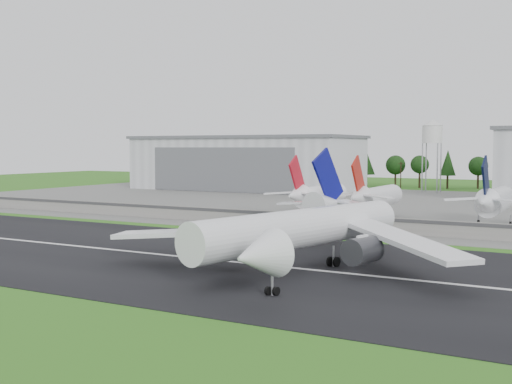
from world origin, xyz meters
The scene contains 13 objects.
ground centered at (0.00, 0.00, 0.00)m, with size 600.00×600.00×0.00m, color #286317.
runway centered at (0.00, 10.00, 0.05)m, with size 320.00×60.00×0.10m, color black.
runway_centerline centered at (0.00, 10.00, 0.11)m, with size 220.00×1.00×0.02m, color white.
apron centered at (0.00, 120.00, 0.05)m, with size 320.00×150.00×0.10m, color slate.
blast_fence centered at (0.00, 54.99, 1.81)m, with size 240.00×0.61×3.50m.
hangar_west centered at (-80.00, 164.92, 11.63)m, with size 97.00×44.00×23.20m.
water_tower centered at (-5.00, 185.00, 24.55)m, with size 8.40×8.40×29.40m.
utility_poles centered at (0.00, 200.00, 0.00)m, with size 230.00×3.00×12.00m, color black, non-canonical shape.
treeline centered at (0.00, 215.00, 0.00)m, with size 320.00×16.00×22.00m, color black, non-canonical shape.
main_airliner centered at (18.49, 9.58, 4.89)m, with size 55.62×58.64×18.17m.
parked_jet_red_a centered at (-8.39, 76.52, 5.95)m, with size 7.36×31.29×16.44m.
parked_jet_red_b centered at (7.34, 76.53, 5.99)m, with size 7.36×31.29×16.49m.
parked_jet_navy centered at (35.61, 76.56, 6.14)m, with size 7.36×31.29×16.65m.
Camera 1 is at (58.70, -76.51, 18.32)m, focal length 45.00 mm.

